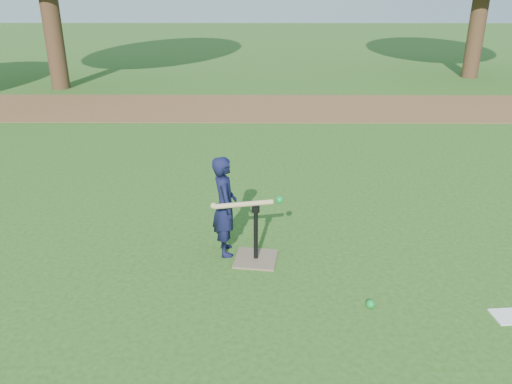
{
  "coord_description": "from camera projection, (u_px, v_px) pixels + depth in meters",
  "views": [
    {
      "loc": [
        -0.28,
        -4.39,
        2.65
      ],
      "look_at": [
        -0.31,
        0.51,
        0.65
      ],
      "focal_mm": 35.0,
      "sensor_mm": 36.0,
      "label": 1
    }
  ],
  "objects": [
    {
      "name": "dirt_strip",
      "position": [
        271.0,
        107.0,
        12.01
      ],
      "size": [
        24.0,
        3.0,
        0.01
      ],
      "primitive_type": "cube",
      "color": "brown",
      "rests_on": "ground"
    },
    {
      "name": "clipboard",
      "position": [
        510.0,
        316.0,
        4.34
      ],
      "size": [
        0.32,
        0.26,
        0.01
      ],
      "primitive_type": "cube",
      "rotation": [
        0.0,
        0.0,
        0.09
      ],
      "color": "white",
      "rests_on": "ground"
    },
    {
      "name": "swing_action",
      "position": [
        248.0,
        203.0,
        5.01
      ],
      "size": [
        0.73,
        0.2,
        0.09
      ],
      "color": "tan",
      "rests_on": "ground"
    },
    {
      "name": "batting_tee",
      "position": [
        256.0,
        250.0,
        5.22
      ],
      "size": [
        0.48,
        0.48,
        0.61
      ],
      "color": "#765F4A",
      "rests_on": "ground"
    },
    {
      "name": "ground",
      "position": [
        286.0,
        270.0,
        5.07
      ],
      "size": [
        80.0,
        80.0,
        0.0
      ],
      "primitive_type": "plane",
      "color": "#285116",
      "rests_on": "ground"
    },
    {
      "name": "wiffle_ball_ground",
      "position": [
        371.0,
        304.0,
        4.45
      ],
      "size": [
        0.08,
        0.08,
        0.08
      ],
      "primitive_type": "sphere",
      "color": "#0D8F2F",
      "rests_on": "ground"
    },
    {
      "name": "child",
      "position": [
        225.0,
        206.0,
        5.21
      ],
      "size": [
        0.33,
        0.44,
        1.09
      ],
      "primitive_type": "imported",
      "rotation": [
        0.0,
        0.0,
        1.77
      ],
      "color": "black",
      "rests_on": "ground"
    }
  ]
}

